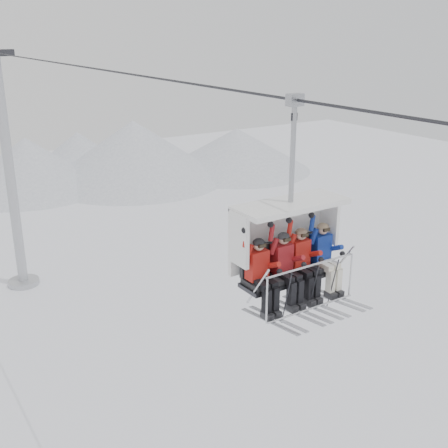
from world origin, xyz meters
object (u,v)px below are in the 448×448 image
lift_tower_right (12,192)px  skier_far_right (324,255)px  chairlift_carrier (285,237)px  skier_far_left (261,273)px  skier_center_right (303,261)px  skier_center_left (285,266)px

lift_tower_right → skier_far_right: (0.78, -24.51, 4.41)m
chairlift_carrier → skier_far_left: chairlift_carrier is taller
chairlift_carrier → skier_center_right: chairlift_carrier is taller
lift_tower_right → skier_center_left: bearing=-90.5°
skier_center_right → skier_far_right: 0.57m
skier_center_left → skier_center_right: (0.44, 0.00, 0.00)m
skier_center_right → skier_center_left: bearing=180.0°
skier_center_right → lift_tower_right: bearing=90.5°
lift_tower_right → skier_center_right: size_ratio=7.99×
chairlift_carrier → skier_center_right: (0.21, -0.30, -0.46)m
chairlift_carrier → skier_far_right: bearing=-21.3°
skier_far_right → skier_far_left: bearing=180.0°
chairlift_carrier → skier_center_left: bearing=-126.0°
skier_center_left → skier_center_right: size_ratio=1.00×
chairlift_carrier → skier_center_left: 0.60m
skier_far_right → chairlift_carrier: bearing=158.7°
lift_tower_right → chairlift_carrier: size_ratio=3.38×
chairlift_carrier → skier_center_left: chairlift_carrier is taller
lift_tower_right → skier_center_left: 24.90m
chairlift_carrier → skier_far_left: bearing=-159.3°
skier_far_left → skier_center_left: 0.59m
lift_tower_right → skier_far_right: 24.91m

